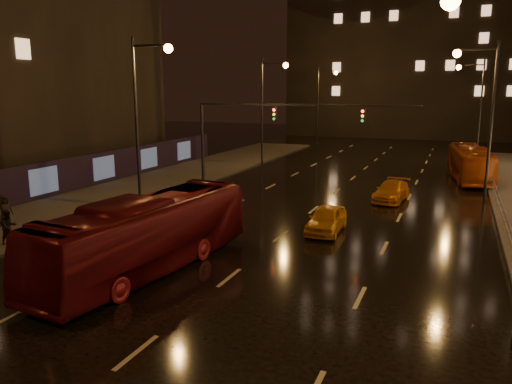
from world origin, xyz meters
TOP-DOWN VIEW (x-y plane):
  - ground at (0.00, 20.00)m, footprint 140.00×140.00m
  - sidewalk_left at (-13.50, 15.00)m, footprint 7.00×70.00m
  - building_distant at (4.00, 72.00)m, footprint 44.00×16.00m
  - hoarding_left at (-17.20, 12.00)m, footprint 0.30×46.00m
  - traffic_signal at (-5.06, 20.00)m, footprint 15.31×0.32m
  - streetlight_right at (8.92, 2.00)m, footprint 2.64×0.50m
  - railing_right at (10.20, 18.00)m, footprint 0.05×56.00m
  - bus_red at (-3.29, 3.49)m, footprint 3.70×11.03m
  - bus_curb at (8.78, 30.40)m, footprint 3.51×10.01m
  - taxi_near at (1.88, 11.59)m, footprint 1.64×3.93m
  - taxi_far at (4.00, 20.39)m, footprint 2.19×4.49m
  - pedestrian_b at (-11.00, 3.79)m, footprint 0.67×0.82m
  - pedestrian_c at (-13.76, 6.01)m, footprint 0.76×0.92m

SIDE VIEW (x-z plane):
  - ground at x=0.00m, z-range 0.00..0.00m
  - sidewalk_left at x=-13.50m, z-range 0.00..0.15m
  - taxi_far at x=4.00m, z-range 0.00..1.26m
  - taxi_near at x=1.88m, z-range 0.00..1.33m
  - railing_right at x=10.20m, z-range 0.40..1.40m
  - pedestrian_b at x=-11.00m, z-range 0.15..1.71m
  - pedestrian_c at x=-13.76m, z-range 0.15..1.77m
  - hoarding_left at x=-17.20m, z-range 0.00..2.50m
  - bus_curb at x=8.78m, z-range 0.00..2.73m
  - bus_red at x=-3.29m, z-range 0.00..3.01m
  - traffic_signal at x=-5.06m, z-range 1.64..7.84m
  - streetlight_right at x=8.92m, z-range 1.43..11.43m
  - building_distant at x=4.00m, z-range 0.00..36.00m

